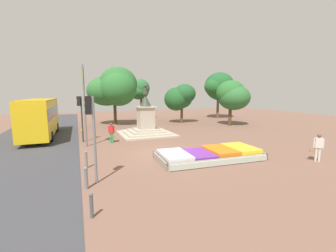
{
  "coord_description": "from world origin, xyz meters",
  "views": [
    {
      "loc": [
        -5.5,
        -13.97,
        4.12
      ],
      "look_at": [
        1.21,
        2.57,
        1.51
      ],
      "focal_mm": 24.0,
      "sensor_mm": 36.0,
      "label": 1
    }
  ],
  "objects_px": {
    "kerb_bollard_south": "(91,205)",
    "kerb_bollard_mid_b": "(86,159)",
    "traffic_light_mid_block": "(80,111)",
    "banner_pole": "(84,102)",
    "pedestrian_near_planter": "(111,131)",
    "statue_monument": "(146,124)",
    "kerb_bollard_mid_a": "(86,177)",
    "pedestrian_with_handbag": "(318,146)",
    "city_bus": "(40,116)",
    "traffic_light_near_crossing": "(91,124)",
    "flower_planter": "(211,155)"
  },
  "relations": [
    {
      "from": "traffic_light_mid_block",
      "to": "kerb_bollard_mid_b",
      "type": "distance_m",
      "value": 7.62
    },
    {
      "from": "flower_planter",
      "to": "traffic_light_near_crossing",
      "type": "distance_m",
      "value": 7.65
    },
    {
      "from": "banner_pole",
      "to": "pedestrian_near_planter",
      "type": "xyz_separation_m",
      "value": [
        2.01,
        0.62,
        -2.49
      ]
    },
    {
      "from": "pedestrian_near_planter",
      "to": "traffic_light_mid_block",
      "type": "bearing_deg",
      "value": 151.17
    },
    {
      "from": "traffic_light_mid_block",
      "to": "pedestrian_near_planter",
      "type": "height_order",
      "value": "traffic_light_mid_block"
    },
    {
      "from": "traffic_light_near_crossing",
      "to": "city_bus",
      "type": "xyz_separation_m",
      "value": [
        -3.81,
        13.42,
        -0.75
      ]
    },
    {
      "from": "traffic_light_near_crossing",
      "to": "statue_monument",
      "type": "bearing_deg",
      "value": 62.54
    },
    {
      "from": "traffic_light_mid_block",
      "to": "banner_pole",
      "type": "distance_m",
      "value": 2.08
    },
    {
      "from": "statue_monument",
      "to": "kerb_bollard_mid_a",
      "type": "bearing_deg",
      "value": -117.79
    },
    {
      "from": "statue_monument",
      "to": "pedestrian_with_handbag",
      "type": "xyz_separation_m",
      "value": [
        7.07,
        -12.69,
        -0.09
      ]
    },
    {
      "from": "traffic_light_mid_block",
      "to": "kerb_bollard_mid_b",
      "type": "xyz_separation_m",
      "value": [
        0.08,
        -7.31,
        -2.15
      ]
    },
    {
      "from": "traffic_light_near_crossing",
      "to": "banner_pole",
      "type": "height_order",
      "value": "banner_pole"
    },
    {
      "from": "traffic_light_near_crossing",
      "to": "kerb_bollard_mid_b",
      "type": "xyz_separation_m",
      "value": [
        -0.24,
        2.4,
        -2.27
      ]
    },
    {
      "from": "city_bus",
      "to": "kerb_bollard_mid_b",
      "type": "height_order",
      "value": "city_bus"
    },
    {
      "from": "statue_monument",
      "to": "banner_pole",
      "type": "relative_size",
      "value": 0.83
    },
    {
      "from": "traffic_light_mid_block",
      "to": "kerb_bollard_south",
      "type": "distance_m",
      "value": 12.92
    },
    {
      "from": "pedestrian_near_planter",
      "to": "kerb_bollard_south",
      "type": "height_order",
      "value": "pedestrian_near_planter"
    },
    {
      "from": "kerb_bollard_south",
      "to": "kerb_bollard_mid_b",
      "type": "distance_m",
      "value": 5.43
    },
    {
      "from": "pedestrian_near_planter",
      "to": "kerb_bollard_south",
      "type": "bearing_deg",
      "value": -101.31
    },
    {
      "from": "flower_planter",
      "to": "city_bus",
      "type": "xyz_separation_m",
      "value": [
        -10.92,
        12.13,
        1.76
      ]
    },
    {
      "from": "traffic_light_mid_block",
      "to": "traffic_light_near_crossing",
      "type": "bearing_deg",
      "value": -88.15
    },
    {
      "from": "statue_monument",
      "to": "traffic_light_mid_block",
      "type": "height_order",
      "value": "statue_monument"
    },
    {
      "from": "kerb_bollard_south",
      "to": "kerb_bollard_mid_b",
      "type": "relative_size",
      "value": 0.9
    },
    {
      "from": "traffic_light_near_crossing",
      "to": "flower_planter",
      "type": "bearing_deg",
      "value": 10.25
    },
    {
      "from": "flower_planter",
      "to": "statue_monument",
      "type": "distance_m",
      "value": 9.96
    },
    {
      "from": "statue_monument",
      "to": "traffic_light_near_crossing",
      "type": "relative_size",
      "value": 1.29
    },
    {
      "from": "traffic_light_mid_block",
      "to": "pedestrian_with_handbag",
      "type": "bearing_deg",
      "value": -40.59
    },
    {
      "from": "statue_monument",
      "to": "pedestrian_near_planter",
      "type": "xyz_separation_m",
      "value": [
        -3.78,
        -2.69,
        -0.08
      ]
    },
    {
      "from": "city_bus",
      "to": "pedestrian_near_planter",
      "type": "xyz_separation_m",
      "value": [
        5.81,
        -4.98,
        -1.06
      ]
    },
    {
      "from": "flower_planter",
      "to": "banner_pole",
      "type": "relative_size",
      "value": 1.09
    },
    {
      "from": "city_bus",
      "to": "pedestrian_with_handbag",
      "type": "distance_m",
      "value": 22.44
    },
    {
      "from": "kerb_bollard_south",
      "to": "kerb_bollard_mid_b",
      "type": "height_order",
      "value": "kerb_bollard_mid_b"
    },
    {
      "from": "city_bus",
      "to": "kerb_bollard_mid_b",
      "type": "relative_size",
      "value": 9.91
    },
    {
      "from": "statue_monument",
      "to": "banner_pole",
      "type": "height_order",
      "value": "banner_pole"
    },
    {
      "from": "pedestrian_with_handbag",
      "to": "kerb_bollard_south",
      "type": "height_order",
      "value": "pedestrian_with_handbag"
    },
    {
      "from": "city_bus",
      "to": "pedestrian_with_handbag",
      "type": "bearing_deg",
      "value": -41.98
    },
    {
      "from": "statue_monument",
      "to": "kerb_bollard_mid_a",
      "type": "relative_size",
      "value": 5.14
    },
    {
      "from": "pedestrian_with_handbag",
      "to": "pedestrian_near_planter",
      "type": "xyz_separation_m",
      "value": [
        -10.85,
        10.01,
        0.01
      ]
    },
    {
      "from": "banner_pole",
      "to": "pedestrian_near_planter",
      "type": "relative_size",
      "value": 3.68
    },
    {
      "from": "kerb_bollard_south",
      "to": "kerb_bollard_mid_a",
      "type": "xyz_separation_m",
      "value": [
        -0.07,
        2.49,
        0.07
      ]
    },
    {
      "from": "pedestrian_with_handbag",
      "to": "kerb_bollard_mid_b",
      "type": "distance_m",
      "value": 13.69
    },
    {
      "from": "kerb_bollard_mid_b",
      "to": "statue_monument",
      "type": "bearing_deg",
      "value": 55.39
    },
    {
      "from": "statue_monument",
      "to": "city_bus",
      "type": "height_order",
      "value": "statue_monument"
    },
    {
      "from": "pedestrian_with_handbag",
      "to": "pedestrian_near_planter",
      "type": "height_order",
      "value": "pedestrian_with_handbag"
    },
    {
      "from": "city_bus",
      "to": "pedestrian_near_planter",
      "type": "height_order",
      "value": "city_bus"
    },
    {
      "from": "kerb_bollard_mid_b",
      "to": "traffic_light_mid_block",
      "type": "bearing_deg",
      "value": 90.61
    },
    {
      "from": "flower_planter",
      "to": "city_bus",
      "type": "height_order",
      "value": "city_bus"
    },
    {
      "from": "banner_pole",
      "to": "pedestrian_with_handbag",
      "type": "xyz_separation_m",
      "value": [
        12.86,
        -9.39,
        -2.51
      ]
    },
    {
      "from": "flower_planter",
      "to": "statue_monument",
      "type": "xyz_separation_m",
      "value": [
        -1.33,
        9.84,
        0.78
      ]
    },
    {
      "from": "pedestrian_with_handbag",
      "to": "kerb_bollard_mid_a",
      "type": "relative_size",
      "value": 1.71
    }
  ]
}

